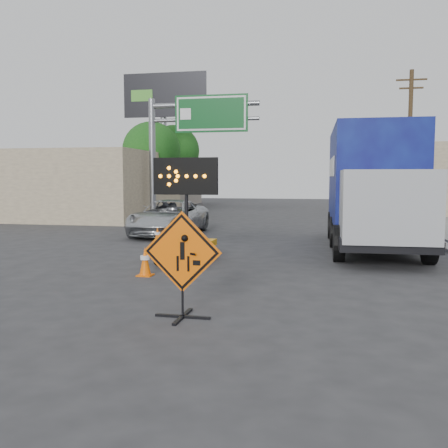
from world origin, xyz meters
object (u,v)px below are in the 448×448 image
(construction_sign, at_px, (182,262))
(box_truck, at_px, (373,194))
(arrow_board, at_px, (187,239))
(pickup_truck, at_px, (169,217))

(construction_sign, bearing_deg, box_truck, 68.45)
(box_truck, bearing_deg, arrow_board, -145.70)
(construction_sign, distance_m, box_truck, 10.52)
(construction_sign, height_order, box_truck, box_truck)
(arrow_board, distance_m, box_truck, 6.96)
(construction_sign, xyz_separation_m, box_truck, (4.02, 9.68, 0.91))
(arrow_board, relative_size, box_truck, 0.34)
(arrow_board, bearing_deg, pickup_truck, 114.05)
(construction_sign, bearing_deg, arrow_board, 106.21)
(construction_sign, distance_m, pickup_truck, 12.99)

